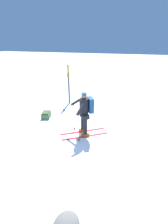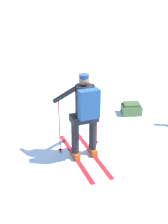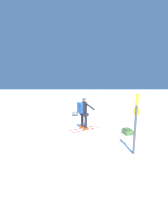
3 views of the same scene
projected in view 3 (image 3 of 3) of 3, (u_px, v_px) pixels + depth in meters
The scene contains 5 objects.
ground_plane at pixel (93, 126), 8.87m from camera, with size 80.00×80.00×0.00m, color white.
skier at pixel (84, 112), 8.08m from camera, with size 1.38×1.79×1.71m.
dropped_backpack at pixel (127, 132), 7.48m from camera, with size 0.57×0.51×0.30m.
trail_marker at pixel (136, 120), 5.22m from camera, with size 0.17×0.20×2.20m.
rock_boulder at pixel (75, 114), 11.53m from camera, with size 0.61×0.52×0.33m, color slate.
Camera 3 is at (8.51, -0.58, 2.61)m, focal length 24.00 mm.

